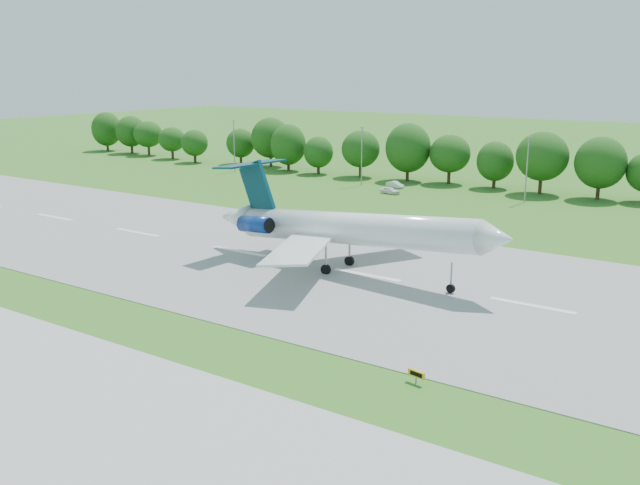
{
  "coord_description": "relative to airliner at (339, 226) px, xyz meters",
  "views": [
    {
      "loc": [
        21.32,
        -45.79,
        24.28
      ],
      "look_at": [
        -22.03,
        18.0,
        5.23
      ],
      "focal_mm": 40.0,
      "sensor_mm": 36.0,
      "label": 1
    }
  ],
  "objects": [
    {
      "name": "service_vehicle_a",
      "position": [
        -23.56,
        58.16,
        -4.82
      ],
      "size": [
        4.31,
        2.56,
        1.34
      ],
      "primitive_type": "imported",
      "rotation": [
        0.0,
        0.0,
        1.27
      ],
      "color": "silver",
      "rests_on": "ground"
    },
    {
      "name": "service_vehicle_b",
      "position": [
        -20.86,
        51.21,
        -4.81
      ],
      "size": [
        4.15,
        2.02,
        1.36
      ],
      "primitive_type": "imported",
      "rotation": [
        0.0,
        0.0,
        1.47
      ],
      "color": "white",
      "rests_on": "ground"
    },
    {
      "name": "light_poles",
      "position": [
        21.62,
        56.86,
        0.85
      ],
      "size": [
        175.9,
        0.25,
        12.19
      ],
      "color": "gray",
      "rests_on": "ground"
    },
    {
      "name": "ground",
      "position": [
        24.12,
        -25.14,
        -5.49
      ],
      "size": [
        600.0,
        600.0,
        0.0
      ],
      "primitive_type": "plane",
      "color": "#346B1C",
      "rests_on": "ground"
    },
    {
      "name": "taxi_sign_left",
      "position": [
        22.55,
        -23.76,
        -4.69
      ],
      "size": [
        1.55,
        0.45,
        1.09
      ],
      "rotation": [
        0.0,
        0.0,
        -0.18
      ],
      "color": "gray",
      "rests_on": "ground"
    },
    {
      "name": "runway",
      "position": [
        24.12,
        -0.14,
        -5.45
      ],
      "size": [
        400.0,
        45.0,
        0.08
      ],
      "primitive_type": "cube",
      "color": "gray",
      "rests_on": "ground"
    },
    {
      "name": "airliner",
      "position": [
        0.0,
        0.0,
        0.0
      ],
      "size": [
        42.44,
        30.75,
        12.59
      ],
      "rotation": [
        0.0,
        -0.08,
        -0.07
      ],
      "color": "white",
      "rests_on": "ground"
    }
  ]
}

